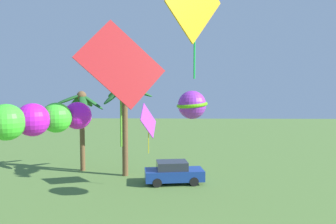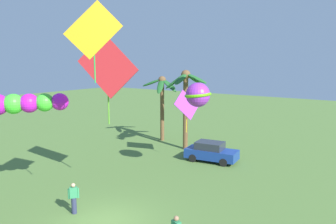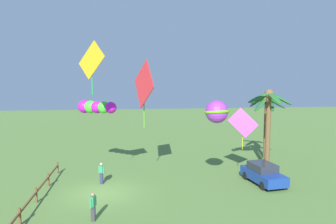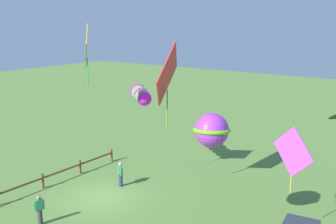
% 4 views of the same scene
% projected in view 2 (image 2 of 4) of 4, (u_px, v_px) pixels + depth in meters
% --- Properties ---
extents(ground_plane, '(120.00, 120.00, 0.00)m').
position_uv_depth(ground_plane, '(106.00, 222.00, 15.92)').
color(ground_plane, '#567A38').
extents(palm_tree_0, '(3.71, 3.97, 6.86)m').
position_uv_depth(palm_tree_0, '(186.00, 90.00, 28.39)').
color(palm_tree_0, brown).
rests_on(palm_tree_0, ground).
extents(palm_tree_1, '(3.58, 3.45, 6.19)m').
position_uv_depth(palm_tree_1, '(162.00, 92.00, 31.69)').
color(palm_tree_1, brown).
rests_on(palm_tree_1, ground).
extents(parked_car_0, '(4.10, 2.22, 1.51)m').
position_uv_depth(parked_car_0, '(211.00, 152.00, 25.47)').
color(parked_car_0, navy).
rests_on(parked_car_0, ground).
extents(spectator_1, '(0.42, 0.45, 1.59)m').
position_uv_depth(spectator_1, '(74.00, 198.00, 16.74)').
color(spectator_1, '#2D3351').
rests_on(spectator_1, ground).
extents(kite_ball_0, '(2.29, 2.28, 1.55)m').
position_uv_depth(kite_ball_0, '(198.00, 95.00, 21.01)').
color(kite_ball_0, purple).
extents(kite_tube_1, '(3.03, 3.23, 1.08)m').
position_uv_depth(kite_tube_1, '(25.00, 103.00, 17.17)').
color(kite_tube_1, '#CF1AD2').
extents(kite_diamond_2, '(0.84, 2.22, 3.24)m').
position_uv_depth(kite_diamond_2, '(187.00, 106.00, 25.01)').
color(kite_diamond_2, '#AF3CCC').
extents(kite_diamond_3, '(3.56, 1.26, 5.16)m').
position_uv_depth(kite_diamond_3, '(108.00, 67.00, 18.70)').
color(kite_diamond_3, red).
extents(kite_diamond_4, '(1.74, 1.83, 3.46)m').
position_uv_depth(kite_diamond_4, '(94.00, 31.00, 14.06)').
color(kite_diamond_4, gold).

